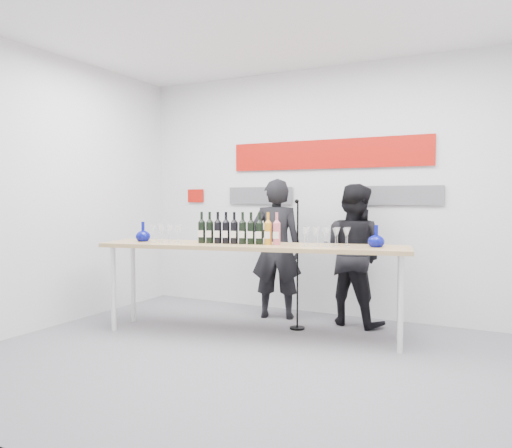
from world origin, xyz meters
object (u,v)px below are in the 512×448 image
tasting_table (252,251)px  presenter_left (276,249)px  presenter_right (353,254)px  mic_stand (297,290)px

tasting_table → presenter_left: size_ratio=1.96×
tasting_table → presenter_right: (0.80, 0.93, -0.09)m
presenter_right → mic_stand: 0.77m
presenter_right → mic_stand: bearing=56.8°
presenter_right → mic_stand: size_ratio=1.12×
tasting_table → presenter_left: bearing=84.9°
tasting_table → mic_stand: 0.71m
mic_stand → presenter_left: bearing=125.6°
tasting_table → presenter_right: 1.23m
presenter_right → presenter_left: bearing=18.5°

